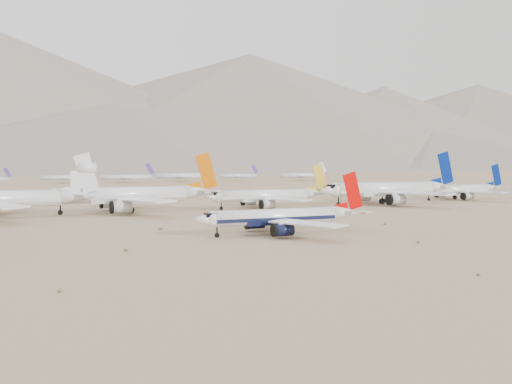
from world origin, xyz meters
The scene contains 10 objects.
ground centered at (0.00, 0.00, 0.00)m, with size 7000.00×7000.00×0.00m, color #8D6E52.
main_airliner centered at (-7.54, -4.34, 3.79)m, with size 39.10×38.19×13.80m.
row2_navy_widebody centered at (68.40, 58.16, 5.66)m, with size 56.94×55.68×20.26m.
row2_gold_tail centered at (18.97, 60.35, 4.34)m, with size 43.58×42.63×15.52m.
row2_orange_tail centered at (-27.43, 63.89, 5.42)m, with size 54.11×52.94×19.30m.
row2_blue_far centered at (113.38, 69.09, 4.28)m, with size 43.26×42.29×15.37m.
distant_storage_row centered at (-26.12, 332.45, 4.37)m, with size 482.59×61.29×15.22m.
mountain_range centered at (70.18, 1648.01, 190.32)m, with size 7354.00×3024.00×470.00m.
foothills centered at (526.68, 1100.00, 67.15)m, with size 4637.50×1395.00×155.00m.
desert_scrub centered at (3.75, -28.90, 0.29)m, with size 261.14×121.67×0.63m.
Camera 1 is at (-63.61, -117.04, 15.93)m, focal length 40.00 mm.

